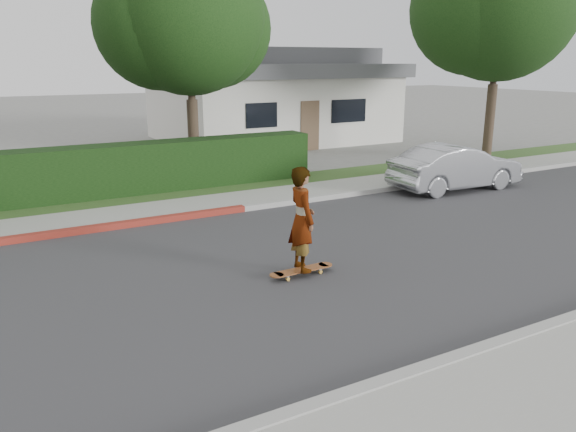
# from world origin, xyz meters

# --- Properties ---
(ground) EXTENTS (120.00, 120.00, 0.00)m
(ground) POSITION_xyz_m (0.00, 0.00, 0.00)
(ground) COLOR slate
(ground) RESTS_ON ground
(road) EXTENTS (60.00, 8.00, 0.01)m
(road) POSITION_xyz_m (0.00, 0.00, 0.01)
(road) COLOR #2D2D30
(road) RESTS_ON ground
(curb_near) EXTENTS (60.00, 0.20, 0.15)m
(curb_near) POSITION_xyz_m (0.00, -4.10, 0.07)
(curb_near) COLOR #9E9E99
(curb_near) RESTS_ON ground
(sidewalk_near) EXTENTS (60.00, 1.60, 0.12)m
(sidewalk_near) POSITION_xyz_m (0.00, -5.00, 0.06)
(sidewalk_near) COLOR gray
(sidewalk_near) RESTS_ON ground
(curb_far) EXTENTS (60.00, 0.20, 0.15)m
(curb_far) POSITION_xyz_m (0.00, 4.10, 0.07)
(curb_far) COLOR #9E9E99
(curb_far) RESTS_ON ground
(sidewalk_far) EXTENTS (60.00, 1.60, 0.12)m
(sidewalk_far) POSITION_xyz_m (0.00, 5.00, 0.06)
(sidewalk_far) COLOR gray
(sidewalk_far) RESTS_ON ground
(planting_strip) EXTENTS (60.00, 1.60, 0.10)m
(planting_strip) POSITION_xyz_m (0.00, 6.60, 0.05)
(planting_strip) COLOR #2D4C1E
(planting_strip) RESTS_ON ground
(hedge) EXTENTS (15.00, 1.00, 1.50)m
(hedge) POSITION_xyz_m (-3.00, 7.20, 0.75)
(hedge) COLOR black
(hedge) RESTS_ON ground
(tree_center) EXTENTS (5.66, 4.84, 7.44)m
(tree_center) POSITION_xyz_m (1.49, 9.19, 4.90)
(tree_center) COLOR #33261C
(tree_center) RESTS_ON ground
(tree_right) EXTENTS (6.32, 5.60, 8.56)m
(tree_right) POSITION_xyz_m (12.49, 6.69, 5.63)
(tree_right) COLOR #33261C
(tree_right) RESTS_ON ground
(house) EXTENTS (10.60, 8.60, 4.30)m
(house) POSITION_xyz_m (8.00, 16.00, 2.10)
(house) COLOR beige
(house) RESTS_ON ground
(skateboard) EXTENTS (1.28, 0.28, 0.12)m
(skateboard) POSITION_xyz_m (0.02, -0.50, 0.11)
(skateboard) COLOR gold
(skateboard) RESTS_ON ground
(skateboarder) EXTENTS (0.53, 0.73, 1.87)m
(skateboarder) POSITION_xyz_m (0.02, -0.50, 1.06)
(skateboarder) COLOR white
(skateboarder) RESTS_ON skateboard
(car_silver) EXTENTS (4.17, 1.62, 1.35)m
(car_silver) POSITION_xyz_m (7.59, 3.30, 0.68)
(car_silver) COLOR #A7A9AE
(car_silver) RESTS_ON ground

